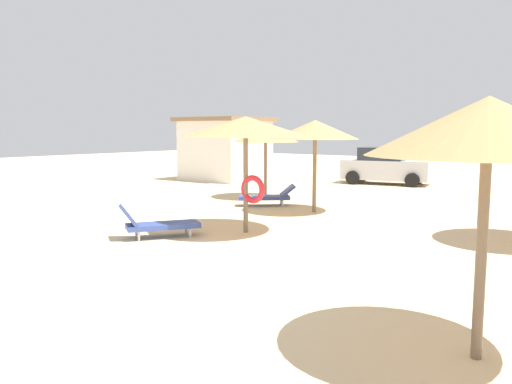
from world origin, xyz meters
name	(u,v)px	position (x,y,z in m)	size (l,w,h in m)	color
ground_plane	(151,277)	(0.00, 0.00, 0.00)	(80.00, 80.00, 0.00)	beige
parasol_0	(246,128)	(-1.14, 4.09, 2.58)	(3.13, 3.13, 2.86)	#75604C
parasol_1	(266,135)	(-4.65, 9.71, 2.34)	(2.47, 2.47, 2.62)	#75604C
parasol_4	(488,127)	(5.33, 0.04, 2.57)	(2.59, 2.59, 2.90)	#75604C
parasol_5	(315,130)	(-1.46, 7.90, 2.53)	(2.69, 2.69, 2.83)	#75604C
lounger_0	(157,224)	(-2.42, 2.33, 0.33)	(1.53, 1.90, 0.81)	#33478C
lounger_1	(268,196)	(-3.36, 8.11, 0.32)	(1.84, 1.73, 0.72)	#33478C
parked_car	(386,167)	(-3.08, 17.10, 0.82)	(4.24, 2.55, 1.72)	silver
beach_cabana	(225,148)	(-10.48, 14.24, 1.60)	(3.96, 3.76, 3.16)	white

